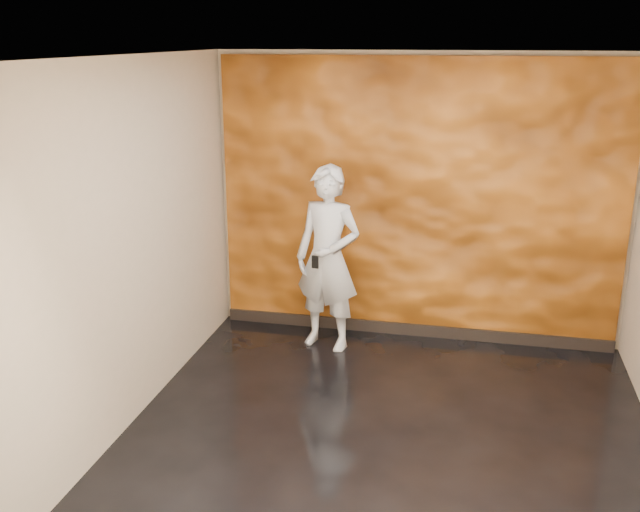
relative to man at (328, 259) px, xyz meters
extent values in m
cube|color=black|center=(0.79, -1.49, -0.90)|extent=(4.00, 4.00, 0.01)
cube|color=#BCAB96|center=(0.79, 0.51, 0.50)|extent=(4.00, 0.02, 2.80)
cube|color=#BCAB96|center=(0.79, -3.49, 0.50)|extent=(4.00, 0.02, 2.80)
cube|color=#BCAB96|center=(-1.21, -1.49, 0.50)|extent=(0.02, 4.00, 2.80)
cube|color=white|center=(0.79, -1.49, 1.90)|extent=(4.00, 4.00, 0.01)
cube|color=orange|center=(0.79, 0.47, 0.48)|extent=(3.90, 0.06, 2.75)
cube|color=black|center=(0.79, 0.43, -0.84)|extent=(3.90, 0.04, 0.12)
imported|color=#A9B0BB|center=(0.00, 0.00, 0.00)|extent=(0.74, 0.58, 1.79)
cube|color=black|center=(-0.06, -0.26, 0.04)|extent=(0.07, 0.02, 0.12)
camera|label=1|loc=(1.33, -6.33, 2.04)|focal=40.00mm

